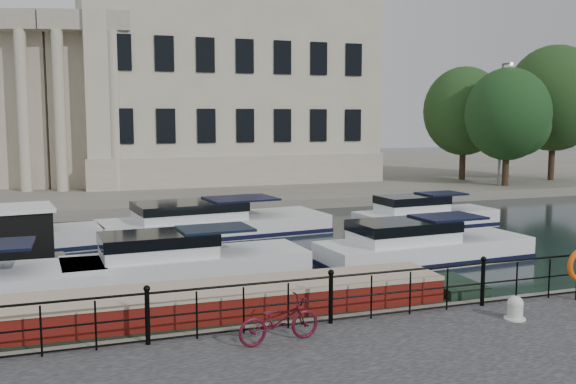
% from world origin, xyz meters
% --- Properties ---
extents(ground_plane, '(160.00, 160.00, 0.00)m').
position_xyz_m(ground_plane, '(0.00, 0.00, 0.00)').
color(ground_plane, black).
rests_on(ground_plane, ground).
extents(far_bank, '(120.00, 42.00, 0.55)m').
position_xyz_m(far_bank, '(0.00, 39.00, 0.28)').
color(far_bank, '#6B665B').
rests_on(far_bank, ground_plane).
extents(railing, '(24.14, 0.14, 1.22)m').
position_xyz_m(railing, '(0.00, -2.25, 1.20)').
color(railing, black).
rests_on(railing, near_quay).
extents(civic_building, '(53.55, 31.84, 16.85)m').
position_xyz_m(civic_building, '(-1.00, 34.71, 7.04)').
color(civic_building, '#ADA38C').
rests_on(civic_building, far_bank).
extents(lamp_posts, '(8.24, 1.55, 8.07)m').
position_xyz_m(lamp_posts, '(26.00, 20.70, 4.80)').
color(lamp_posts, '#59595B').
rests_on(lamp_posts, far_bank).
extents(bicycle, '(1.83, 0.82, 0.93)m').
position_xyz_m(bicycle, '(-1.48, -3.02, 1.01)').
color(bicycle, '#4D0D1A').
rests_on(bicycle, near_quay).
extents(mooring_bollard, '(0.48, 0.48, 0.54)m').
position_xyz_m(mooring_bollard, '(4.04, -3.40, 0.81)').
color(mooring_bollard, silver).
rests_on(mooring_bollard, near_quay).
extents(narrowboat, '(14.85, 2.22, 1.54)m').
position_xyz_m(narrowboat, '(-2.62, -0.71, 0.37)').
color(narrowboat, black).
rests_on(narrowboat, ground_plane).
extents(harbour_hut, '(3.47, 3.01, 2.20)m').
position_xyz_m(harbour_hut, '(-7.02, 8.23, 0.95)').
color(harbour_hut, '#6B665B').
rests_on(harbour_hut, ground_plane).
extents(cabin_cruisers, '(26.96, 11.19, 1.99)m').
position_xyz_m(cabin_cruisers, '(-0.75, 8.04, 0.37)').
color(cabin_cruisers, white).
rests_on(cabin_cruisers, ground_plane).
extents(trees, '(12.24, 10.31, 9.71)m').
position_xyz_m(trees, '(25.19, 22.58, 5.69)').
color(trees, black).
rests_on(trees, far_bank).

